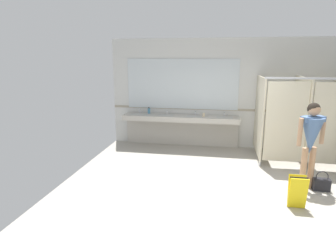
% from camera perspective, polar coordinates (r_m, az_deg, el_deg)
% --- Properties ---
extents(ground_plane, '(6.38, 6.43, 0.10)m').
position_cam_1_polar(ground_plane, '(5.68, 11.05, -12.95)').
color(ground_plane, '#9E998E').
extents(wall_back, '(6.38, 0.12, 2.95)m').
position_cam_1_polar(wall_back, '(8.14, 11.30, 6.21)').
color(wall_back, silver).
rests_on(wall_back, ground_plane).
extents(wall_back_tile_band, '(6.38, 0.01, 0.06)m').
position_cam_1_polar(wall_back_tile_band, '(8.14, 11.17, 3.20)').
color(wall_back_tile_band, '#9E937F').
rests_on(wall_back_tile_band, wall_back).
extents(vanity_counter, '(3.17, 0.52, 1.00)m').
position_cam_1_polar(vanity_counter, '(8.09, 2.48, 0.46)').
color(vanity_counter, '#B2ADA3').
rests_on(vanity_counter, ground_plane).
extents(mirror_panel, '(3.07, 0.02, 1.37)m').
position_cam_1_polar(mirror_panel, '(8.11, 2.73, 8.20)').
color(mirror_panel, silver).
rests_on(mirror_panel, wall_back).
extents(bathroom_stalls, '(1.96, 1.49, 2.03)m').
position_cam_1_polar(bathroom_stalls, '(7.44, 24.85, 1.39)').
color(bathroom_stalls, beige).
rests_on(bathroom_stalls, ground_plane).
extents(person_standing, '(0.53, 0.53, 1.65)m').
position_cam_1_polar(person_standing, '(5.96, 26.23, -1.67)').
color(person_standing, tan).
rests_on(person_standing, ground_plane).
extents(handbag, '(0.30, 0.14, 0.38)m').
position_cam_1_polar(handbag, '(6.26, 27.83, -10.02)').
color(handbag, black).
rests_on(handbag, ground_plane).
extents(soap_dispenser, '(0.07, 0.07, 0.19)m').
position_cam_1_polar(soap_dispenser, '(8.27, -3.75, 3.01)').
color(soap_dispenser, teal).
rests_on(soap_dispenser, vanity_counter).
extents(paper_cup, '(0.07, 0.07, 0.10)m').
position_cam_1_polar(paper_cup, '(7.85, 7.01, 2.18)').
color(paper_cup, beige).
rests_on(paper_cup, vanity_counter).
extents(wet_floor_sign, '(0.28, 0.19, 0.55)m').
position_cam_1_polar(wet_floor_sign, '(5.35, 24.04, -11.69)').
color(wet_floor_sign, yellow).
rests_on(wet_floor_sign, ground_plane).
extents(floor_drain_cover, '(0.14, 0.14, 0.01)m').
position_cam_1_polar(floor_drain_cover, '(5.67, 7.29, -12.25)').
color(floor_drain_cover, '#B7BABF').
rests_on(floor_drain_cover, ground_plane).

